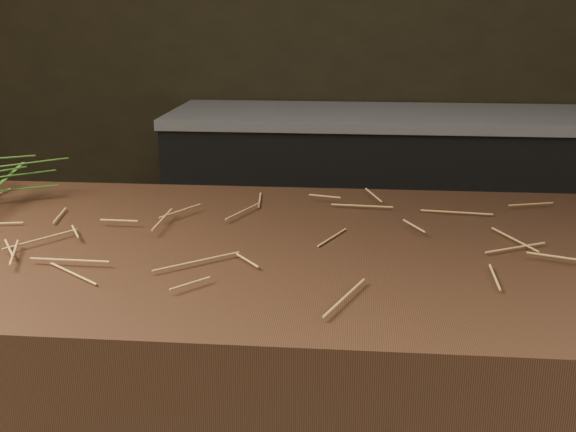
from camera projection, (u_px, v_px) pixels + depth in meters
The scene contains 2 objects.
back_counter at pixel (392, 212), 3.01m from camera, with size 1.82×0.62×0.84m.
straw_bedding at pixel (261, 236), 1.10m from camera, with size 1.40×0.60×0.02m, color olive, non-canonical shape.
Camera 1 is at (0.14, -0.74, 1.25)m, focal length 45.00 mm.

